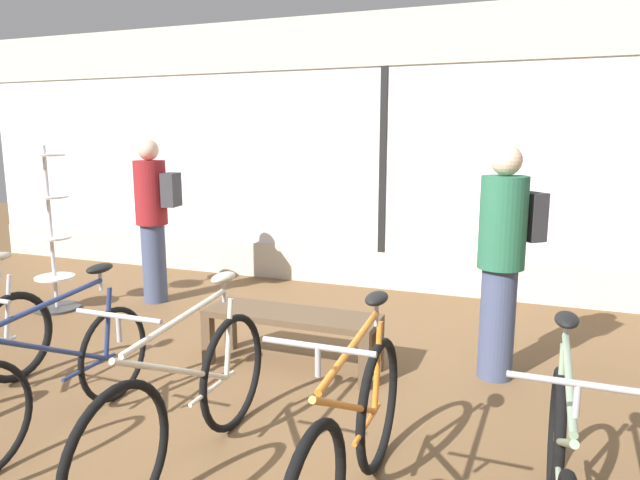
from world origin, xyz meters
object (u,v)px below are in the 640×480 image
at_px(bicycle_right, 352,442).
at_px(customer_by_window, 503,255).
at_px(customer_near_rack, 153,215).
at_px(display_bench, 292,322).
at_px(bicycle_left, 58,375).
at_px(bicycle_center, 186,402).
at_px(bicycle_far_right, 560,480).
at_px(accessory_rack, 52,244).

bearing_deg(bicycle_right, customer_by_window, 74.83).
bearing_deg(customer_near_rack, customer_by_window, -11.49).
bearing_deg(display_bench, customer_by_window, 14.03).
bearing_deg(bicycle_left, bicycle_center, -3.69).
bearing_deg(bicycle_center, customer_by_window, 51.76).
xyz_separation_m(bicycle_far_right, customer_by_window, (-0.38, 1.90, 0.58)).
distance_m(bicycle_far_right, customer_by_window, 2.02).
relative_size(bicycle_far_right, accessory_rack, 0.96).
bearing_deg(accessory_rack, bicycle_far_right, -22.51).
relative_size(bicycle_center, accessory_rack, 1.03).
distance_m(display_bench, customer_by_window, 1.70).
bearing_deg(bicycle_right, customer_near_rack, 139.15).
bearing_deg(accessory_rack, bicycle_right, -27.85).
xyz_separation_m(accessory_rack, customer_near_rack, (0.82, 0.63, 0.26)).
distance_m(bicycle_right, customer_by_window, 2.12).
height_order(bicycle_center, customer_by_window, customer_by_window).
xyz_separation_m(bicycle_far_right, accessory_rack, (-4.88, 2.02, 0.33)).
xyz_separation_m(display_bench, customer_by_window, (1.55, 0.39, 0.58)).
bearing_deg(bicycle_left, customer_near_rack, 115.12).
xyz_separation_m(accessory_rack, customer_by_window, (4.51, -0.12, 0.24)).
distance_m(bicycle_right, display_bench, 1.88).
distance_m(customer_near_rack, customer_by_window, 3.76).
height_order(bicycle_right, bicycle_far_right, bicycle_right).
bearing_deg(display_bench, bicycle_left, -122.32).
xyz_separation_m(accessory_rack, display_bench, (2.96, -0.51, -0.34)).
xyz_separation_m(bicycle_left, customer_near_rack, (-1.22, 2.59, 0.59)).
bearing_deg(customer_near_rack, accessory_rack, -142.73).
xyz_separation_m(bicycle_far_right, display_bench, (-1.92, 1.51, -0.01)).
relative_size(bicycle_far_right, customer_near_rack, 0.93).
xyz_separation_m(bicycle_left, bicycle_right, (1.93, -0.13, 0.02)).
xyz_separation_m(bicycle_left, customer_by_window, (2.47, 1.84, 0.57)).
bearing_deg(display_bench, bicycle_far_right, -38.22).
xyz_separation_m(bicycle_left, accessory_rack, (-2.04, 1.97, 0.33)).
bearing_deg(accessory_rack, bicycle_left, -44.00).
bearing_deg(bicycle_far_right, accessory_rack, 157.49).
bearing_deg(bicycle_left, bicycle_right, -3.85).
bearing_deg(bicycle_left, bicycle_far_right, -1.13).
distance_m(accessory_rack, display_bench, 3.02).
bearing_deg(customer_near_rack, bicycle_center, -50.60).
bearing_deg(bicycle_center, bicycle_far_right, 0.19).
relative_size(bicycle_center, display_bench, 1.27).
xyz_separation_m(bicycle_center, display_bench, (-0.04, 1.52, -0.03)).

